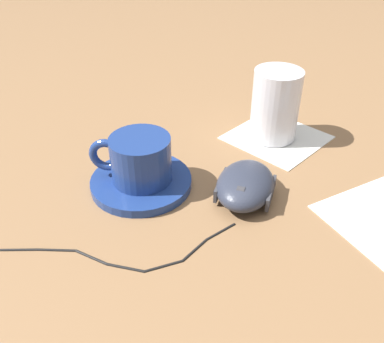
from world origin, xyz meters
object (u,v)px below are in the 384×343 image
saucer (141,182)px  computer_mouse (245,185)px  drinking_glass (275,105)px  coffee_cup (139,159)px

saucer → computer_mouse: computer_mouse is taller
drinking_glass → saucer: bearing=-74.4°
computer_mouse → drinking_glass: 0.16m
saucer → drinking_glass: bearing=105.6°
saucer → computer_mouse: size_ratio=1.07×
computer_mouse → drinking_glass: bearing=141.2°
saucer → drinking_glass: drinking_glass is taller
saucer → coffee_cup: bearing=-170.4°
coffee_cup → computer_mouse: (0.06, 0.12, -0.02)m
coffee_cup → drinking_glass: (-0.06, 0.21, 0.01)m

